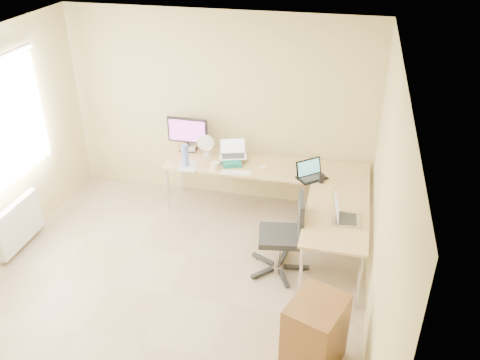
% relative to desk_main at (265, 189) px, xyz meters
% --- Properties ---
extents(floor, '(4.50, 4.50, 0.00)m').
position_rel_desk_main_xyz_m(floor, '(-0.72, -1.85, -0.36)').
color(floor, tan).
rests_on(floor, ground).
extents(ceiling, '(4.50, 4.50, 0.00)m').
position_rel_desk_main_xyz_m(ceiling, '(-0.72, -1.85, 2.24)').
color(ceiling, white).
rests_on(ceiling, ground).
extents(wall_back, '(4.50, 0.00, 4.50)m').
position_rel_desk_main_xyz_m(wall_back, '(-0.72, 0.40, 0.93)').
color(wall_back, '#CCBD7F').
rests_on(wall_back, ground).
extents(wall_right, '(0.00, 4.50, 4.50)m').
position_rel_desk_main_xyz_m(wall_right, '(1.38, -1.85, 0.93)').
color(wall_right, '#CCBD7F').
rests_on(wall_right, ground).
extents(desk_main, '(2.65, 0.70, 0.73)m').
position_rel_desk_main_xyz_m(desk_main, '(0.00, 0.00, 0.00)').
color(desk_main, tan).
rests_on(desk_main, ground).
extents(desk_return, '(0.70, 1.30, 0.73)m').
position_rel_desk_main_xyz_m(desk_return, '(0.98, -1.00, 0.00)').
color(desk_return, tan).
rests_on(desk_return, ground).
extents(monitor, '(0.56, 0.19, 0.48)m').
position_rel_desk_main_xyz_m(monitor, '(-1.13, 0.20, 0.61)').
color(monitor, black).
rests_on(monitor, desk_main).
extents(book_stack, '(0.34, 0.39, 0.05)m').
position_rel_desk_main_xyz_m(book_stack, '(-0.46, -0.02, 0.39)').
color(book_stack, '#136D68').
rests_on(book_stack, desk_main).
extents(laptop_center, '(0.43, 0.37, 0.23)m').
position_rel_desk_main_xyz_m(laptop_center, '(-0.45, 0.04, 0.54)').
color(laptop_center, silver).
rests_on(laptop_center, desk_main).
extents(laptop_black, '(0.44, 0.43, 0.23)m').
position_rel_desk_main_xyz_m(laptop_black, '(0.62, -0.21, 0.48)').
color(laptop_black, black).
rests_on(laptop_black, desk_main).
extents(keyboard, '(0.39, 0.14, 0.02)m').
position_rel_desk_main_xyz_m(keyboard, '(-0.33, -0.30, 0.37)').
color(keyboard, white).
rests_on(keyboard, desk_main).
extents(mouse, '(0.12, 0.09, 0.04)m').
position_rel_desk_main_xyz_m(mouse, '(-0.01, -0.09, 0.38)').
color(mouse, white).
rests_on(mouse, desk_main).
extents(mug, '(0.13, 0.13, 0.11)m').
position_rel_desk_main_xyz_m(mug, '(-0.62, -0.26, 0.42)').
color(mug, white).
rests_on(mug, desk_main).
extents(cd_stack, '(0.13, 0.13, 0.03)m').
position_rel_desk_main_xyz_m(cd_stack, '(-0.63, -0.10, 0.38)').
color(cd_stack, silver).
rests_on(cd_stack, desk_main).
extents(water_bottle, '(0.09, 0.09, 0.31)m').
position_rel_desk_main_xyz_m(water_bottle, '(-1.01, -0.26, 0.52)').
color(water_bottle, '#5E78D3').
rests_on(water_bottle, desk_main).
extents(papers, '(0.26, 0.35, 0.01)m').
position_rel_desk_main_xyz_m(papers, '(-0.98, -0.25, 0.37)').
color(papers, silver).
rests_on(papers, desk_main).
extents(white_box, '(0.22, 0.18, 0.07)m').
position_rel_desk_main_xyz_m(white_box, '(-1.13, 0.20, 0.40)').
color(white_box, beige).
rests_on(white_box, desk_main).
extents(desk_fan, '(0.25, 0.25, 0.29)m').
position_rel_desk_main_xyz_m(desk_fan, '(-0.84, 0.11, 0.51)').
color(desk_fan, white).
rests_on(desk_fan, desk_main).
extents(black_cup, '(0.08, 0.08, 0.11)m').
position_rel_desk_main_xyz_m(black_cup, '(0.74, -0.29, 0.42)').
color(black_cup, black).
rests_on(black_cup, desk_main).
extents(laptop_return, '(0.39, 0.31, 0.25)m').
position_rel_desk_main_xyz_m(laptop_return, '(1.08, -1.06, 0.49)').
color(laptop_return, '#B7B7B7').
rests_on(laptop_return, desk_return).
extents(office_chair, '(0.68, 0.68, 0.98)m').
position_rel_desk_main_xyz_m(office_chair, '(0.37, -1.16, 0.14)').
color(office_chair, black).
rests_on(office_chair, ground).
extents(cabinet, '(0.59, 0.66, 0.75)m').
position_rel_desk_main_xyz_m(cabinet, '(0.90, -2.43, -0.01)').
color(cabinet, brown).
rests_on(cabinet, ground).
extents(radiator, '(0.09, 0.80, 0.55)m').
position_rel_desk_main_xyz_m(radiator, '(-2.75, -1.45, -0.02)').
color(radiator, white).
rests_on(radiator, ground).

